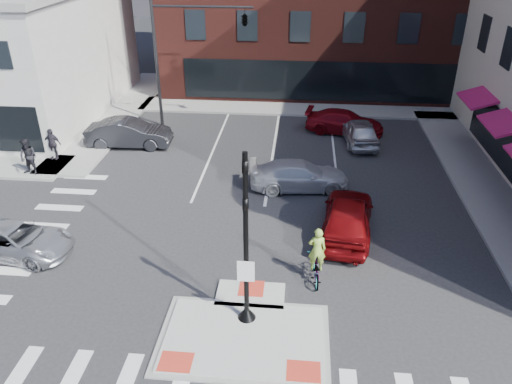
# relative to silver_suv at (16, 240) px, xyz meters

# --- Properties ---
(ground) EXTENTS (120.00, 120.00, 0.00)m
(ground) POSITION_rel_silver_suv_xyz_m (9.50, -3.35, -0.64)
(ground) COLOR #28282B
(ground) RESTS_ON ground
(refuge_island) EXTENTS (5.40, 4.65, 0.13)m
(refuge_island) POSITION_rel_silver_suv_xyz_m (9.50, -3.60, -0.59)
(refuge_island) COLOR gray
(refuge_island) RESTS_ON ground
(sidewalk_nw) EXTENTS (23.50, 20.50, 0.15)m
(sidewalk_nw) POSITION_rel_silver_suv_xyz_m (-7.26, 11.94, -0.56)
(sidewalk_nw) COLOR gray
(sidewalk_nw) RESTS_ON ground
(sidewalk_e) EXTENTS (3.00, 24.00, 0.15)m
(sidewalk_e) POSITION_rel_silver_suv_xyz_m (20.30, 6.65, -0.56)
(sidewalk_e) COLOR gray
(sidewalk_e) RESTS_ON ground
(sidewalk_n) EXTENTS (26.00, 3.00, 0.15)m
(sidewalk_n) POSITION_rel_silver_suv_xyz_m (12.50, 18.65, -0.56)
(sidewalk_n) COLOR gray
(sidewalk_n) RESTS_ON ground
(signal_pole) EXTENTS (0.60, 0.60, 5.98)m
(signal_pole) POSITION_rel_silver_suv_xyz_m (9.50, -2.95, 1.72)
(signal_pole) COLOR black
(signal_pole) RESTS_ON refuge_island
(mast_arm_signal) EXTENTS (6.10, 2.24, 8.00)m
(mast_arm_signal) POSITION_rel_silver_suv_xyz_m (6.03, 14.65, 5.57)
(mast_arm_signal) COLOR black
(mast_arm_signal) RESTS_ON ground
(silver_suv) EXTENTS (4.83, 2.68, 1.28)m
(silver_suv) POSITION_rel_silver_suv_xyz_m (0.00, 0.00, 0.00)
(silver_suv) COLOR #B7B9BF
(silver_suv) RESTS_ON ground
(red_sedan) EXTENTS (2.67, 5.25, 1.71)m
(red_sedan) POSITION_rel_silver_suv_xyz_m (13.13, 2.65, 0.22)
(red_sedan) COLOR maroon
(red_sedan) RESTS_ON ground
(white_pickup) EXTENTS (5.06, 2.57, 1.41)m
(white_pickup) POSITION_rel_silver_suv_xyz_m (11.06, 6.66, 0.07)
(white_pickup) COLOR silver
(white_pickup) RESTS_ON ground
(bg_car_dark) EXTENTS (5.02, 2.02, 1.62)m
(bg_car_dark) POSITION_rel_silver_suv_xyz_m (1.00, 11.08, 0.17)
(bg_car_dark) COLOR #242429
(bg_car_dark) RESTS_ON ground
(bg_car_silver) EXTENTS (2.32, 4.62, 1.51)m
(bg_car_silver) POSITION_rel_silver_suv_xyz_m (14.50, 12.83, 0.12)
(bg_car_silver) COLOR silver
(bg_car_silver) RESTS_ON ground
(bg_car_red) EXTENTS (5.10, 2.77, 1.40)m
(bg_car_red) POSITION_rel_silver_suv_xyz_m (13.75, 14.46, 0.06)
(bg_car_red) COLOR maroon
(bg_car_red) RESTS_ON ground
(cyclist) EXTENTS (0.73, 1.78, 2.21)m
(cyclist) POSITION_rel_silver_suv_xyz_m (11.79, -0.55, 0.10)
(cyclist) COLOR #3F3F44
(cyclist) RESTS_ON ground
(pedestrian_a) EXTENTS (1.04, 0.86, 1.93)m
(pedestrian_a) POSITION_rel_silver_suv_xyz_m (-2.80, 6.65, 0.48)
(pedestrian_a) COLOR black
(pedestrian_a) RESTS_ON sidewalk_nw
(pedestrian_b) EXTENTS (1.05, 0.51, 1.74)m
(pedestrian_b) POSITION_rel_silver_suv_xyz_m (-2.50, 8.65, 0.38)
(pedestrian_b) COLOR #2C2932
(pedestrian_b) RESTS_ON sidewalk_nw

